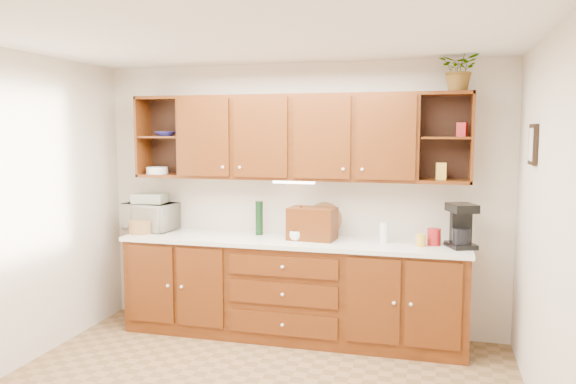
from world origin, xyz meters
The scene contains 24 objects.
ceiling centered at (0.00, 0.00, 2.60)m, with size 4.00×4.00×0.00m, color white.
back_wall centered at (0.00, 1.75, 1.30)m, with size 4.00×4.00×0.00m, color beige.
right_wall centered at (2.00, 0.00, 1.30)m, with size 3.50×3.50×0.00m, color beige.
base_cabinets centered at (0.00, 1.45, 0.45)m, with size 3.20×0.60×0.90m, color #3E1A07.
countertop centered at (0.00, 1.44, 0.92)m, with size 3.24×0.64×0.04m, color silver.
upper_cabinets centered at (0.01, 1.59, 1.89)m, with size 3.20×0.33×0.80m.
undercabinet_light centered at (0.00, 1.53, 1.47)m, with size 0.40×0.05×0.03m, color white.
framed_picture centered at (1.98, 0.90, 1.85)m, with size 0.03×0.24×0.30m, color black.
wicker_basket centered at (-1.52, 1.36, 1.01)m, with size 0.22×0.22×0.13m, color #996D3F.
microwave centered at (-1.52, 1.56, 1.08)m, with size 0.51×0.34×0.28m, color beige.
towel_stack centered at (-1.52, 1.56, 1.27)m, with size 0.31×0.23×0.09m, color #CDB960.
wine_bottle centered at (-0.36, 1.59, 1.11)m, with size 0.07×0.07×0.33m, color black.
woven_tray centered at (0.27, 1.69, 0.95)m, with size 0.33×0.33×0.02m, color #996D3F.
bread_box centered at (0.19, 1.48, 1.09)m, with size 0.43×0.27×0.30m, color #3E1A07.
mug_tree centered at (0.09, 1.47, 0.99)m, with size 0.27×0.28×0.32m.
canister_red centered at (1.29, 1.50, 1.01)m, with size 0.12×0.12×0.15m, color maroon.
canister_white centered at (0.85, 1.51, 1.03)m, with size 0.08×0.08×0.19m, color white.
canister_yellow centered at (1.18, 1.42, 1.00)m, with size 0.09×0.09×0.11m, color gold.
coffee_maker centered at (1.52, 1.48, 1.12)m, with size 0.29×0.33×0.38m.
bowl_stack centered at (-1.33, 1.56, 1.92)m, with size 0.19×0.19×0.05m, color #282893.
plate_stack centered at (-1.43, 1.56, 1.56)m, with size 0.22×0.22×0.07m, color white.
pantry_box_yellow centered at (1.34, 1.55, 1.60)m, with size 0.09×0.07×0.15m, color gold.
pantry_box_red centered at (1.51, 1.57, 1.96)m, with size 0.08×0.07×0.12m, color maroon.
potted_plant centered at (1.47, 1.54, 2.48)m, with size 0.34×0.29×0.38m, color #999999.
Camera 1 is at (1.29, -3.57, 1.94)m, focal length 35.00 mm.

